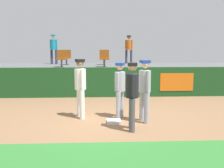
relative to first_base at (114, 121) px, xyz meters
name	(u,v)px	position (x,y,z in m)	size (l,w,h in m)	color
ground_plane	(111,121)	(-0.06, 0.13, -0.04)	(60.00, 60.00, 0.00)	#846042
first_base	(114,121)	(0.00, 0.00, 0.00)	(0.40, 0.40, 0.08)	white
player_fielder_home	(80,84)	(-0.99, 0.63, 1.01)	(0.45, 0.59, 1.82)	white
player_runner_visitor	(120,86)	(0.22, 0.56, 0.95)	(0.42, 0.45, 1.71)	#9EA3AD
player_coach_visitor	(145,87)	(0.90, 0.05, 1.01)	(0.42, 0.49, 1.81)	#9EA3AD
player_umpire	(132,92)	(0.44, -0.69, 0.99)	(0.37, 0.50, 1.78)	#4C4C51
field_wall	(108,82)	(-0.05, 4.06, 0.62)	(18.00, 0.26, 1.32)	#19471E
bleacher_platform	(106,77)	(-0.06, 6.63, 0.58)	(18.00, 4.80, 1.24)	#59595E
seat_back_left	(67,56)	(-2.25, 7.30, 1.68)	(0.47, 0.44, 0.84)	#4C4C51
seat_front_center	(104,57)	(-0.16, 5.50, 1.68)	(0.48, 0.44, 0.84)	#4C4C51
seat_back_center	(104,56)	(-0.15, 7.30, 1.68)	(0.47, 0.44, 0.84)	#4C4C51
seat_front_left	(62,57)	(-2.26, 5.50, 1.67)	(0.44, 0.44, 0.84)	#4C4C51
spectator_hooded	(129,47)	(1.40, 8.44, 2.19)	(0.46, 0.39, 1.70)	#33384C
spectator_capped	(54,47)	(-3.07, 7.94, 2.19)	(0.46, 0.41, 1.71)	#33384C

